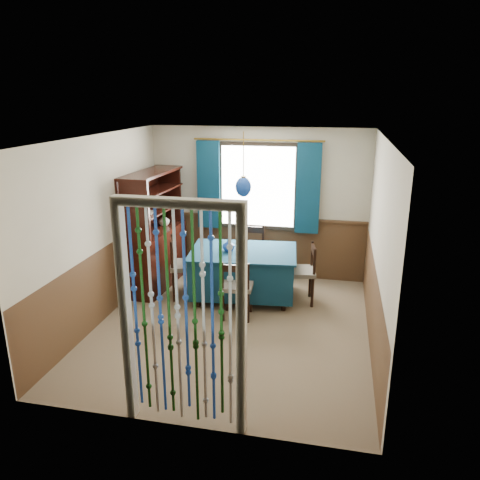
% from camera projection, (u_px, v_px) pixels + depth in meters
% --- Properties ---
extents(floor, '(4.00, 4.00, 0.00)m').
position_uv_depth(floor, '(232.00, 327.00, 6.28)').
color(floor, brown).
rests_on(floor, ground).
extents(ceiling, '(4.00, 4.00, 0.00)m').
position_uv_depth(ceiling, '(231.00, 138.00, 5.53)').
color(ceiling, silver).
rests_on(ceiling, ground).
extents(wall_back, '(3.60, 0.00, 3.60)m').
position_uv_depth(wall_back, '(258.00, 204.00, 7.77)').
color(wall_back, '#BCB299').
rests_on(wall_back, ground).
extents(wall_front, '(3.60, 0.00, 3.60)m').
position_uv_depth(wall_front, '(179.00, 305.00, 4.04)').
color(wall_front, '#BCB299').
rests_on(wall_front, ground).
extents(wall_left, '(0.00, 4.00, 4.00)m').
position_uv_depth(wall_left, '(100.00, 230.00, 6.26)').
color(wall_left, '#BCB299').
rests_on(wall_left, ground).
extents(wall_right, '(0.00, 4.00, 4.00)m').
position_uv_depth(wall_right, '(379.00, 248.00, 5.55)').
color(wall_right, '#BCB299').
rests_on(wall_right, ground).
extents(wainscot_back, '(3.60, 0.00, 3.60)m').
position_uv_depth(wainscot_back, '(258.00, 247.00, 7.98)').
color(wainscot_back, '#49301C').
rests_on(wainscot_back, ground).
extents(wainscot_front, '(3.60, 0.00, 3.60)m').
position_uv_depth(wainscot_front, '(183.00, 379.00, 4.28)').
color(wainscot_front, '#49301C').
rests_on(wainscot_front, ground).
extents(wainscot_left, '(0.00, 4.00, 4.00)m').
position_uv_depth(wainscot_left, '(106.00, 282.00, 6.48)').
color(wainscot_left, '#49301C').
rests_on(wainscot_left, ground).
extents(wainscot_right, '(0.00, 4.00, 4.00)m').
position_uv_depth(wainscot_right, '(372.00, 305.00, 5.78)').
color(wainscot_right, '#49301C').
rests_on(wainscot_right, ground).
extents(window, '(1.32, 0.12, 1.42)m').
position_uv_depth(window, '(258.00, 186.00, 7.64)').
color(window, black).
rests_on(window, wall_back).
extents(doorway, '(1.16, 0.12, 2.18)m').
position_uv_depth(doorway, '(182.00, 323.00, 4.15)').
color(doorway, silver).
rests_on(doorway, ground).
extents(dining_table, '(1.67, 1.24, 0.76)m').
position_uv_depth(dining_table, '(243.00, 271.00, 7.07)').
color(dining_table, '#0D2E43').
rests_on(dining_table, floor).
extents(chair_near, '(0.45, 0.44, 0.86)m').
position_uv_depth(chair_near, '(237.00, 287.00, 6.42)').
color(chair_near, black).
rests_on(chair_near, floor).
extents(chair_far, '(0.47, 0.45, 0.94)m').
position_uv_depth(chair_far, '(250.00, 253.00, 7.68)').
color(chair_far, black).
rests_on(chair_far, floor).
extents(chair_left, '(0.57, 0.59, 0.95)m').
position_uv_depth(chair_left, '(184.00, 266.00, 7.09)').
color(chair_left, black).
rests_on(chair_left, floor).
extents(chair_right, '(0.49, 0.51, 0.90)m').
position_uv_depth(chair_right, '(302.00, 272.00, 6.91)').
color(chair_right, black).
rests_on(chair_right, floor).
extents(sideboard, '(0.58, 1.45, 1.86)m').
position_uv_depth(sideboard, '(155.00, 247.00, 7.51)').
color(sideboard, black).
rests_on(sideboard, floor).
extents(pendant_lamp, '(0.23, 0.23, 0.92)m').
position_uv_depth(pendant_lamp, '(243.00, 187.00, 6.68)').
color(pendant_lamp, olive).
rests_on(pendant_lamp, ceiling).
extents(vase_table, '(0.17, 0.17, 0.17)m').
position_uv_depth(vase_table, '(229.00, 246.00, 6.94)').
color(vase_table, navy).
rests_on(vase_table, dining_table).
extents(bowl_shelf, '(0.23, 0.23, 0.06)m').
position_uv_depth(bowl_shelf, '(148.00, 213.00, 6.96)').
color(bowl_shelf, beige).
rests_on(bowl_shelf, sideboard).
extents(vase_sideboard, '(0.22, 0.22, 0.21)m').
position_uv_depth(vase_sideboard, '(164.00, 219.00, 7.65)').
color(vase_sideboard, beige).
rests_on(vase_sideboard, sideboard).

